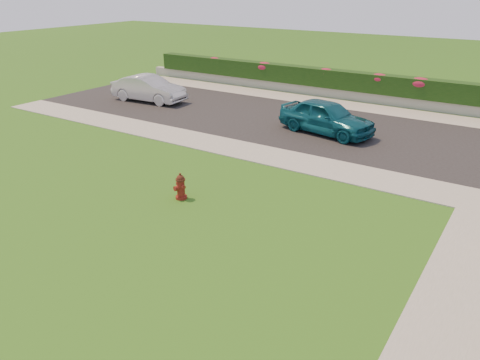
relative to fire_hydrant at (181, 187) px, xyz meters
The scene contains 14 objects.
ground 4.25m from the fire_hydrant, 64.38° to the right, with size 120.00×120.00×0.00m, color black.
street_far 10.68m from the fire_hydrant, 107.29° to the left, with size 26.00×8.00×0.04m, color black.
sidewalk_far 6.67m from the fire_hydrant, 128.80° to the left, with size 24.00×2.00×0.04m, color gray.
sidewalk_beyond 15.22m from the fire_hydrant, 86.88° to the left, with size 34.00×2.00×0.04m, color gray.
retaining_wall 16.71m from the fire_hydrant, 87.16° to the left, with size 34.00×0.40×0.60m, color gray.
hedge 16.82m from the fire_hydrant, 87.18° to the left, with size 32.00×0.90×1.10m, color black.
fire_hydrant is the anchor object (origin of this frame).
sedan_teal 9.42m from the fire_hydrant, 83.16° to the left, with size 1.86×4.63×1.58m, color #0B495A.
sedan_silver 14.13m from the fire_hydrant, 137.33° to the left, with size 1.61×4.62×1.52m, color #B6B9BF.
flower_clump_a 19.84m from the fire_hydrant, 122.60° to the left, with size 1.09×0.70×0.55m, color #AC1D47.
flower_clump_b 17.96m from the fire_hydrant, 111.46° to the left, with size 1.25×0.80×0.62m, color #AC1D47.
flower_clump_c 16.86m from the fire_hydrant, 97.28° to the left, with size 1.09×0.70×0.55m, color #AC1D47.
flower_clump_d 16.77m from the fire_hydrant, 85.82° to the left, with size 1.17×0.75×0.59m, color #AC1D47.
flower_clump_e 17.09m from the fire_hydrant, 78.03° to the left, with size 1.28×0.82×0.64m, color #AC1D47.
Camera 1 is at (7.53, -6.97, 6.66)m, focal length 35.00 mm.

